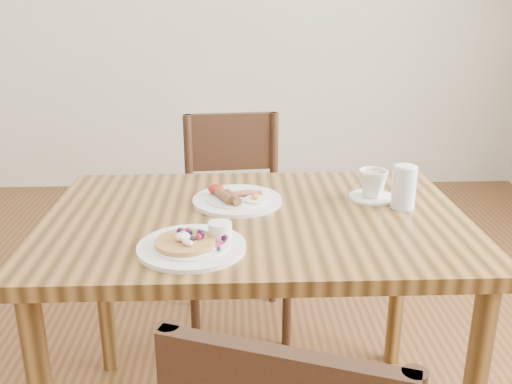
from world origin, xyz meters
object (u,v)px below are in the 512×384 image
at_px(teacup_saucer, 372,186).
at_px(water_glass, 404,187).
at_px(pancake_plate, 193,244).
at_px(dining_table, 256,247).
at_px(breakfast_plate, 236,199).
at_px(chair_far, 235,213).

height_order(teacup_saucer, water_glass, water_glass).
height_order(pancake_plate, water_glass, water_glass).
bearing_deg(dining_table, pancake_plate, -126.63).
xyz_separation_m(breakfast_plate, water_glass, (0.49, -0.06, 0.05)).
distance_m(dining_table, water_glass, 0.47).
bearing_deg(water_glass, dining_table, -173.96).
relative_size(pancake_plate, teacup_saucer, 1.93).
xyz_separation_m(dining_table, teacup_saucer, (0.36, 0.13, 0.14)).
relative_size(chair_far, pancake_plate, 3.26).
bearing_deg(dining_table, water_glass, 6.04).
xyz_separation_m(dining_table, pancake_plate, (-0.16, -0.22, 0.11)).
relative_size(pancake_plate, water_glass, 2.14).
distance_m(dining_table, teacup_saucer, 0.41).
xyz_separation_m(chair_far, teacup_saucer, (0.42, -0.54, 0.30)).
distance_m(chair_far, water_glass, 0.86).
xyz_separation_m(chair_far, breakfast_plate, (0.00, -0.56, 0.27)).
relative_size(chair_far, teacup_saucer, 6.29).
relative_size(dining_table, breakfast_plate, 4.44).
height_order(dining_table, teacup_saucer, teacup_saucer).
bearing_deg(water_glass, teacup_saucer, 132.64).
relative_size(dining_table, pancake_plate, 4.44).
bearing_deg(teacup_saucer, breakfast_plate, -177.38).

